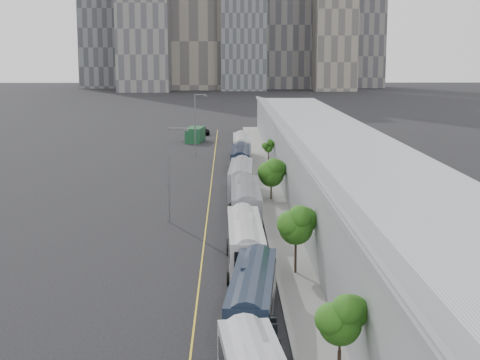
{
  "coord_description": "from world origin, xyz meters",
  "views": [
    {
      "loc": [
        0.5,
        -21.82,
        16.05
      ],
      "look_at": [
        1.86,
        54.16,
        3.0
      ],
      "focal_mm": 55.0,
      "sensor_mm": 36.0,
      "label": 1
    }
  ],
  "objects_px": {
    "bus_2": "(245,247)",
    "bus_5": "(241,162)",
    "bus_1": "(253,303)",
    "bus_4": "(241,182)",
    "suv": "(200,130)",
    "street_lamp_near": "(170,168)",
    "bus_6": "(242,149)",
    "street_lamp_far": "(196,121)",
    "shipping_container": "(195,135)",
    "bus_3": "(245,207)"
  },
  "relations": [
    {
      "from": "bus_2",
      "to": "street_lamp_far",
      "type": "height_order",
      "value": "street_lamp_far"
    },
    {
      "from": "bus_4",
      "to": "bus_5",
      "type": "bearing_deg",
      "value": 91.46
    },
    {
      "from": "shipping_container",
      "to": "bus_6",
      "type": "bearing_deg",
      "value": -62.33
    },
    {
      "from": "bus_6",
      "to": "street_lamp_far",
      "type": "relative_size",
      "value": 1.32
    },
    {
      "from": "bus_1",
      "to": "street_lamp_near",
      "type": "height_order",
      "value": "street_lamp_near"
    },
    {
      "from": "bus_3",
      "to": "street_lamp_far",
      "type": "distance_m",
      "value": 48.08
    },
    {
      "from": "bus_3",
      "to": "shipping_container",
      "type": "relative_size",
      "value": 2.13
    },
    {
      "from": "bus_2",
      "to": "bus_6",
      "type": "height_order",
      "value": "bus_6"
    },
    {
      "from": "bus_3",
      "to": "bus_5",
      "type": "distance_m",
      "value": 31.05
    },
    {
      "from": "bus_6",
      "to": "street_lamp_near",
      "type": "bearing_deg",
      "value": -99.58
    },
    {
      "from": "street_lamp_far",
      "to": "bus_5",
      "type": "bearing_deg",
      "value": -67.7
    },
    {
      "from": "bus_3",
      "to": "bus_4",
      "type": "height_order",
      "value": "bus_3"
    },
    {
      "from": "bus_1",
      "to": "bus_4",
      "type": "height_order",
      "value": "bus_4"
    },
    {
      "from": "bus_4",
      "to": "bus_6",
      "type": "bearing_deg",
      "value": 91.1
    },
    {
      "from": "bus_2",
      "to": "bus_4",
      "type": "distance_m",
      "value": 28.66
    },
    {
      "from": "bus_2",
      "to": "suv",
      "type": "xyz_separation_m",
      "value": [
        -6.78,
        93.69,
        -0.69
      ]
    },
    {
      "from": "bus_3",
      "to": "bus_4",
      "type": "distance_m",
      "value": 14.44
    },
    {
      "from": "bus_2",
      "to": "bus_4",
      "type": "bearing_deg",
      "value": 88.93
    },
    {
      "from": "street_lamp_far",
      "to": "bus_4",
      "type": "bearing_deg",
      "value": -78.92
    },
    {
      "from": "bus_5",
      "to": "bus_2",
      "type": "bearing_deg",
      "value": -88.72
    },
    {
      "from": "street_lamp_near",
      "to": "street_lamp_far",
      "type": "height_order",
      "value": "street_lamp_far"
    },
    {
      "from": "bus_5",
      "to": "bus_3",
      "type": "bearing_deg",
      "value": -88.31
    },
    {
      "from": "bus_4",
      "to": "street_lamp_near",
      "type": "relative_size",
      "value": 1.42
    },
    {
      "from": "bus_1",
      "to": "bus_3",
      "type": "bearing_deg",
      "value": 94.92
    },
    {
      "from": "bus_5",
      "to": "suv",
      "type": "bearing_deg",
      "value": 100.47
    },
    {
      "from": "street_lamp_far",
      "to": "bus_2",
      "type": "bearing_deg",
      "value": -84.24
    },
    {
      "from": "bus_4",
      "to": "street_lamp_far",
      "type": "distance_m",
      "value": 33.88
    },
    {
      "from": "bus_5",
      "to": "shipping_container",
      "type": "height_order",
      "value": "bus_5"
    },
    {
      "from": "bus_1",
      "to": "bus_4",
      "type": "bearing_deg",
      "value": 95.31
    },
    {
      "from": "street_lamp_far",
      "to": "suv",
      "type": "distance_m",
      "value": 32.38
    },
    {
      "from": "bus_2",
      "to": "street_lamp_near",
      "type": "xyz_separation_m",
      "value": [
        -6.78,
        15.17,
        3.73
      ]
    },
    {
      "from": "bus_3",
      "to": "street_lamp_far",
      "type": "height_order",
      "value": "street_lamp_far"
    },
    {
      "from": "bus_5",
      "to": "street_lamp_near",
      "type": "distance_m",
      "value": 31.19
    },
    {
      "from": "street_lamp_far",
      "to": "bus_3",
      "type": "bearing_deg",
      "value": -82.08
    },
    {
      "from": "bus_1",
      "to": "street_lamp_far",
      "type": "xyz_separation_m",
      "value": [
        -6.35,
        74.26,
        4.15
      ]
    },
    {
      "from": "bus_2",
      "to": "bus_5",
      "type": "distance_m",
      "value": 45.26
    },
    {
      "from": "bus_5",
      "to": "street_lamp_far",
      "type": "distance_m",
      "value": 18.21
    },
    {
      "from": "street_lamp_far",
      "to": "shipping_container",
      "type": "bearing_deg",
      "value": 92.96
    },
    {
      "from": "bus_1",
      "to": "bus_4",
      "type": "relative_size",
      "value": 0.93
    },
    {
      "from": "bus_3",
      "to": "bus_6",
      "type": "height_order",
      "value": "bus_3"
    },
    {
      "from": "bus_1",
      "to": "bus_2",
      "type": "xyz_separation_m",
      "value": [
        -0.13,
        12.59,
        0.08
      ]
    },
    {
      "from": "suv",
      "to": "bus_3",
      "type": "bearing_deg",
      "value": -100.32
    },
    {
      "from": "bus_5",
      "to": "street_lamp_near",
      "type": "relative_size",
      "value": 1.34
    },
    {
      "from": "bus_1",
      "to": "bus_5",
      "type": "xyz_separation_m",
      "value": [
        0.38,
        57.85,
        0.02
      ]
    },
    {
      "from": "bus_4",
      "to": "street_lamp_far",
      "type": "xyz_separation_m",
      "value": [
        -6.46,
        33.01,
        4.03
      ]
    },
    {
      "from": "bus_3",
      "to": "street_lamp_near",
      "type": "height_order",
      "value": "street_lamp_near"
    },
    {
      "from": "street_lamp_near",
      "to": "street_lamp_far",
      "type": "distance_m",
      "value": 46.5
    },
    {
      "from": "bus_1",
      "to": "suv",
      "type": "xyz_separation_m",
      "value": [
        -6.91,
        106.28,
        -0.61
      ]
    },
    {
      "from": "bus_2",
      "to": "suv",
      "type": "relative_size",
      "value": 2.03
    },
    {
      "from": "bus_5",
      "to": "suv",
      "type": "relative_size",
      "value": 1.97
    }
  ]
}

